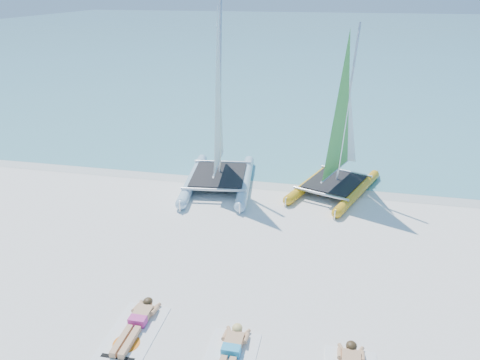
% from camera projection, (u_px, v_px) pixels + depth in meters
% --- Properties ---
extents(ground, '(140.00, 140.00, 0.00)m').
position_uv_depth(ground, '(266.00, 265.00, 12.21)').
color(ground, white).
rests_on(ground, ground).
extents(sea, '(140.00, 115.00, 0.01)m').
position_uv_depth(sea, '(335.00, 34.00, 68.98)').
color(sea, '#67ACAB').
rests_on(sea, ground).
extents(wet_sand_strip, '(140.00, 1.40, 0.01)m').
position_uv_depth(wet_sand_strip, '(290.00, 184.00, 17.16)').
color(wet_sand_strip, silver).
rests_on(wet_sand_strip, ground).
extents(catamaran_blue, '(2.89, 5.06, 6.57)m').
position_uv_depth(catamaran_blue, '(218.00, 133.00, 16.44)').
color(catamaran_blue, '#A2C7D5').
rests_on(catamaran_blue, ground).
extents(catamaran_yellow, '(3.40, 4.72, 5.84)m').
position_uv_depth(catamaran_yellow, '(342.00, 138.00, 16.23)').
color(catamaran_yellow, gold).
rests_on(catamaran_yellow, ground).
extents(towel_a, '(1.00, 1.85, 0.02)m').
position_uv_depth(towel_a, '(134.00, 332.00, 9.85)').
color(towel_a, white).
rests_on(towel_a, ground).
extents(sunbather_a, '(0.37, 1.73, 0.26)m').
position_uv_depth(sunbather_a, '(137.00, 322.00, 9.98)').
color(sunbather_a, tan).
rests_on(sunbather_a, towel_a).
extents(sunbather_b, '(0.37, 1.73, 0.26)m').
position_uv_depth(sunbather_b, '(230.00, 352.00, 9.17)').
color(sunbather_b, tan).
rests_on(sunbather_b, towel_b).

